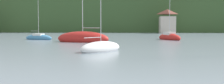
# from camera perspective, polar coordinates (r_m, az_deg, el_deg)

# --- Properties ---
(wooded_hillside) EXTENTS (352.00, 57.54, 32.02)m
(wooded_hillside) POSITION_cam_1_polar(r_m,az_deg,el_deg) (124.45, 7.81, 4.70)
(wooded_hillside) COLOR #38562D
(wooded_hillside) RESTS_ON ground_plane
(shore_building_westcentral) EXTENTS (4.76, 4.62, 7.22)m
(shore_building_westcentral) POSITION_cam_1_polar(r_m,az_deg,el_deg) (85.61, 11.22, 4.12)
(shore_building_westcentral) COLOR beige
(shore_building_westcentral) RESTS_ON ground_plane
(sailboat_far_2) EXTENTS (8.31, 4.61, 9.86)m
(sailboat_far_2) POSITION_cam_1_polar(r_m,az_deg,el_deg) (40.55, -6.01, 0.68)
(sailboat_far_2) COLOR red
(sailboat_far_2) RESTS_ON ground_plane
(sailboat_mid_4) EXTENTS (4.41, 5.10, 6.61)m
(sailboat_mid_4) POSITION_cam_1_polar(r_m,az_deg,el_deg) (26.15, -2.29, -1.25)
(sailboat_mid_4) COLOR white
(sailboat_mid_4) RESTS_ON ground_plane
(sailboat_far_8) EXTENTS (4.04, 6.53, 9.38)m
(sailboat_far_8) POSITION_cam_1_polar(r_m,az_deg,el_deg) (47.85, 11.65, 0.94)
(sailboat_far_8) COLOR red
(sailboat_far_8) RESTS_ON ground_plane
(sailboat_far_9) EXTENTS (5.39, 3.23, 8.00)m
(sailboat_far_9) POSITION_cam_1_polar(r_m,az_deg,el_deg) (48.69, -14.76, 0.86)
(sailboat_far_9) COLOR teal
(sailboat_far_9) RESTS_ON ground_plane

